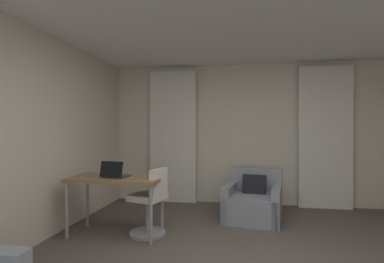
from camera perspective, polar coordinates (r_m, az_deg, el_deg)
name	(u,v)px	position (r m, az deg, el deg)	size (l,w,h in m)	color
wall_window	(246,134)	(5.61, 10.34, -0.49)	(5.12, 0.06, 2.60)	beige
curtain_left_panel	(173,137)	(5.64, -3.76, -0.99)	(0.90, 0.06, 2.50)	silver
curtain_right_panel	(325,137)	(5.67, 24.39, -1.02)	(0.90, 0.06, 2.50)	silver
armchair	(253,203)	(4.77, 11.79, -13.31)	(0.96, 0.96, 0.76)	gray
desk	(116,182)	(4.07, -14.43, -9.52)	(1.21, 0.61, 0.76)	olive
desk_chair	(150,205)	(4.01, -8.09, -13.96)	(0.49, 0.49, 0.88)	gray
laptop	(115,174)	(4.02, -14.76, -7.95)	(0.35, 0.29, 0.22)	#2D2D33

